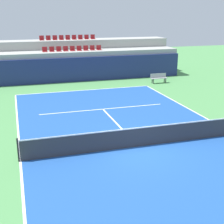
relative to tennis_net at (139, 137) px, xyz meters
name	(u,v)px	position (x,y,z in m)	size (l,w,h in m)	color
ground_plane	(139,147)	(0.00, 0.00, -0.51)	(80.00, 80.00, 0.00)	#4C8C4C
court_surface	(139,147)	(0.00, 0.00, -0.50)	(11.00, 24.00, 0.01)	#1E4C99
baseline_far	(85,90)	(0.00, 11.95, -0.50)	(11.00, 0.10, 0.00)	white
sideline_left	(20,161)	(-5.45, 0.00, -0.50)	(0.10, 24.00, 0.00)	white
service_line_far	(103,109)	(0.00, 6.40, -0.50)	(8.26, 0.10, 0.00)	white
centre_service_line	(118,125)	(0.00, 3.20, -0.50)	(0.10, 6.40, 0.00)	white
back_wall	(76,70)	(0.00, 15.54, 0.59)	(20.32, 0.30, 2.19)	navy
stands_tier_lower	(73,65)	(0.00, 16.89, 0.81)	(20.32, 2.40, 2.63)	#9E9E99
stands_tier_upper	(69,57)	(0.00, 19.29, 1.22)	(20.32, 2.40, 3.46)	#9E9E99
seating_row_lower	(73,49)	(0.00, 16.99, 2.25)	(5.54, 0.44, 0.44)	maroon
seating_row_upper	(68,38)	(0.00, 19.39, 3.08)	(5.54, 0.44, 0.44)	maroon
tennis_net	(139,137)	(0.00, 0.00, 0.00)	(11.08, 0.08, 1.07)	black
player_bench	(159,77)	(6.93, 12.76, 0.00)	(1.50, 0.40, 0.85)	#99999E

